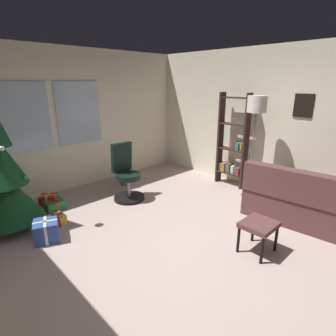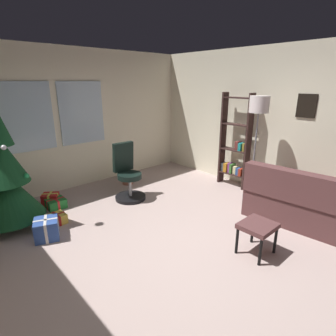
# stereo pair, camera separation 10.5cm
# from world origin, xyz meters

# --- Properties ---
(ground_plane) EXTENTS (5.10, 6.29, 0.10)m
(ground_plane) POSITION_xyz_m (0.00, 0.00, -0.05)
(ground_plane) COLOR #B49C95
(wall_back_with_windows) EXTENTS (5.10, 0.12, 2.72)m
(wall_back_with_windows) POSITION_xyz_m (-0.02, 3.19, 1.36)
(wall_back_with_windows) COLOR #EDE5C7
(wall_back_with_windows) RESTS_ON ground_plane
(wall_right_with_frames) EXTENTS (0.12, 6.29, 2.72)m
(wall_right_with_frames) POSITION_xyz_m (2.60, -0.00, 1.36)
(wall_right_with_frames) COLOR #EDE5C7
(wall_right_with_frames) RESTS_ON ground_plane
(couch) EXTENTS (1.59, 1.78, 0.89)m
(couch) POSITION_xyz_m (1.92, -0.75, 0.31)
(couch) COLOR brown
(couch) RESTS_ON ground_plane
(footstool) EXTENTS (0.42, 0.38, 0.42)m
(footstool) POSITION_xyz_m (0.55, -0.59, 0.35)
(footstool) COLOR brown
(footstool) RESTS_ON ground_plane
(holiday_tree) EXTENTS (0.97, 0.97, 2.44)m
(holiday_tree) POSITION_xyz_m (-1.56, 2.23, 0.82)
(holiday_tree) COLOR #4C331E
(holiday_tree) RESTS_ON ground_plane
(gift_box_red) EXTENTS (0.34, 0.33, 0.22)m
(gift_box_red) POSITION_xyz_m (-0.85, 2.60, 0.10)
(gift_box_red) COLOR red
(gift_box_red) RESTS_ON ground_plane
(gift_box_green) EXTENTS (0.30, 0.29, 0.17)m
(gift_box_green) POSITION_xyz_m (-0.83, 2.43, 0.08)
(gift_box_green) COLOR #1E722D
(gift_box_green) RESTS_ON ground_plane
(gift_box_gold) EXTENTS (0.27, 0.26, 0.16)m
(gift_box_gold) POSITION_xyz_m (-1.03, 1.87, 0.07)
(gift_box_gold) COLOR gold
(gift_box_gold) RESTS_ON ground_plane
(gift_box_blue) EXTENTS (0.40, 0.41, 0.29)m
(gift_box_blue) POSITION_xyz_m (-1.28, 1.55, 0.14)
(gift_box_blue) COLOR #2D4C99
(gift_box_blue) RESTS_ON ground_plane
(office_chair) EXTENTS (0.56, 0.56, 1.04)m
(office_chair) POSITION_xyz_m (0.34, 1.92, 0.40)
(office_chair) COLOR black
(office_chair) RESTS_ON ground_plane
(bookshelf) EXTENTS (0.18, 0.64, 1.89)m
(bookshelf) POSITION_xyz_m (2.33, 1.01, 0.82)
(bookshelf) COLOR #32201D
(bookshelf) RESTS_ON ground_plane
(floor_lamp) EXTENTS (0.33, 0.33, 1.86)m
(floor_lamp) POSITION_xyz_m (2.06, 0.40, 1.57)
(floor_lamp) COLOR slate
(floor_lamp) RESTS_ON ground_plane
(potted_plant) EXTENTS (0.34, 0.39, 0.64)m
(potted_plant) POSITION_xyz_m (0.68, 2.51, 0.28)
(potted_plant) COLOR #955C49
(potted_plant) RESTS_ON ground_plane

